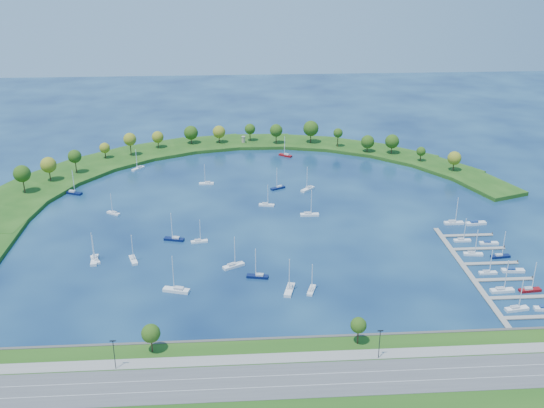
{
  "coord_description": "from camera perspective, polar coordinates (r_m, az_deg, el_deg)",
  "views": [
    {
      "loc": [
        -13.24,
        -271.95,
        119.52
      ],
      "look_at": [
        5.0,
        5.0,
        4.0
      ],
      "focal_mm": 41.25,
      "sensor_mm": 36.0,
      "label": 1
    }
  ],
  "objects": [
    {
      "name": "moored_boat_14",
      "position": [
        339.2,
        -17.66,
        1.02
      ],
      "size": [
        9.27,
        5.83,
        13.22
      ],
      "rotation": [
        0.0,
        0.0,
        5.88
      ],
      "color": "#0A143F",
      "rests_on": "ground"
    },
    {
      "name": "moored_boat_11",
      "position": [
        297.81,
        3.43,
        -0.91
      ],
      "size": [
        8.86,
        2.53,
        13.0
      ],
      "rotation": [
        0.0,
        0.0,
        -0.01
      ],
      "color": "white",
      "rests_on": "ground"
    },
    {
      "name": "moored_boat_6",
      "position": [
        276.25,
        -8.92,
        -3.12
      ],
      "size": [
        9.1,
        4.63,
        12.88
      ],
      "rotation": [
        0.0,
        0.0,
        2.88
      ],
      "color": "#0A143F",
      "rests_on": "ground"
    },
    {
      "name": "docked_boat_6",
      "position": [
        273.47,
        17.88,
        -4.29
      ],
      "size": [
        8.1,
        3.29,
        11.57
      ],
      "rotation": [
        0.0,
        0.0,
        -0.14
      ],
      "color": "white",
      "rests_on": "ground"
    },
    {
      "name": "moored_boat_0",
      "position": [
        236.93,
        -8.71,
        -7.71
      ],
      "size": [
        10.34,
        5.53,
        14.64
      ],
      "rotation": [
        0.0,
        0.0,
        2.85
      ],
      "color": "white",
      "rests_on": "ground"
    },
    {
      "name": "moored_boat_15",
      "position": [
        234.93,
        3.62,
        -7.78
      ],
      "size": [
        4.39,
        7.8,
        11.06
      ],
      "rotation": [
        0.0,
        0.0,
        1.25
      ],
      "color": "white",
      "rests_on": "ground"
    },
    {
      "name": "docked_boat_10",
      "position": [
        300.51,
        16.25,
        -1.6
      ],
      "size": [
        8.89,
        2.51,
        13.05
      ],
      "rotation": [
        0.0,
        0.0,
        -0.0
      ],
      "color": "white",
      "rests_on": "ground"
    },
    {
      "name": "moored_boat_18",
      "position": [
        272.9,
        -6.67,
        -3.34
      ],
      "size": [
        7.51,
        3.23,
        10.68
      ],
      "rotation": [
        0.0,
        0.0,
        0.17
      ],
      "color": "white",
      "rests_on": "ground"
    },
    {
      "name": "south_shoreline",
      "position": [
        190.91,
        1.07,
        -15.78
      ],
      "size": [
        420.0,
        43.1,
        11.6
      ],
      "color": "#1B4612",
      "rests_on": "ground"
    },
    {
      "name": "moored_boat_5",
      "position": [
        243.59,
        -1.31,
        -6.55
      ],
      "size": [
        8.72,
        3.96,
        12.39
      ],
      "rotation": [
        0.0,
        0.0,
        2.94
      ],
      "color": "#0A143F",
      "rests_on": "ground"
    },
    {
      "name": "moored_boat_13",
      "position": [
        234.67,
        1.61,
        -7.76
      ],
      "size": [
        5.03,
        9.84,
        13.92
      ],
      "rotation": [
        0.0,
        0.0,
        4.45
      ],
      "color": "white",
      "rests_on": "ground"
    },
    {
      "name": "moored_boat_16",
      "position": [
        367.43,
        -12.12,
        3.25
      ],
      "size": [
        6.97,
        7.95,
        12.2
      ],
      "rotation": [
        0.0,
        0.0,
        4.04
      ],
      "color": "white",
      "rests_on": "ground"
    },
    {
      "name": "moored_boat_8",
      "position": [
        265.75,
        -15.84,
        -4.85
      ],
      "size": [
        5.34,
        7.79,
        11.23
      ],
      "rotation": [
        0.0,
        0.0,
        2.04
      ],
      "color": "white",
      "rests_on": "ground"
    },
    {
      "name": "docked_boat_8",
      "position": [
        284.34,
        16.97,
        -3.12
      ],
      "size": [
        7.41,
        2.22,
        10.83
      ],
      "rotation": [
        0.0,
        0.0,
        -0.02
      ],
      "color": "white",
      "rests_on": "ground"
    },
    {
      "name": "moored_boat_4",
      "position": [
        308.48,
        -0.5,
        -0.02
      ],
      "size": [
        7.87,
        3.61,
        11.18
      ],
      "rotation": [
        0.0,
        0.0,
        6.08
      ],
      "color": "white",
      "rests_on": "ground"
    },
    {
      "name": "docked_boat_2",
      "position": [
        249.42,
        20.26,
        -7.34
      ],
      "size": [
        9.0,
        2.99,
        13.04
      ],
      "rotation": [
        0.0,
        0.0,
        0.06
      ],
      "color": "white",
      "rests_on": "ground"
    },
    {
      "name": "moored_boat_2",
      "position": [
        261.75,
        -12.55,
        -4.94
      ],
      "size": [
        4.77,
        8.46,
        11.99
      ],
      "rotation": [
        0.0,
        0.0,
        5.04
      ],
      "color": "white",
      "rests_on": "ground"
    },
    {
      "name": "docked_boat_4",
      "position": [
        260.42,
        19.1,
        -5.87
      ],
      "size": [
        7.11,
        2.06,
        10.41
      ],
      "rotation": [
        0.0,
        0.0,
        0.01
      ],
      "color": "white",
      "rests_on": "ground"
    },
    {
      "name": "dock_system",
      "position": [
        261.56,
        18.94,
        -5.85
      ],
      "size": [
        24.28,
        82.0,
        1.6
      ],
      "color": "gray",
      "rests_on": "ground"
    },
    {
      "name": "moored_boat_9",
      "position": [
        330.12,
        0.55,
        1.54
      ],
      "size": [
        8.22,
        5.86,
        11.93
      ],
      "rotation": [
        0.0,
        0.0,
        3.64
      ],
      "color": "#0A143F",
      "rests_on": "ground"
    },
    {
      "name": "breakwater_trees",
      "position": [
        375.64,
        -3.62,
        5.65
      ],
      "size": [
        238.58,
        91.26,
        14.64
      ],
      "color": "#382314",
      "rests_on": "breakwater"
    },
    {
      "name": "moored_boat_3",
      "position": [
        251.43,
        -3.55,
        -5.59
      ],
      "size": [
        9.09,
        6.57,
        13.23
      ],
      "rotation": [
        0.0,
        0.0,
        0.51
      ],
      "color": "white",
      "rests_on": "ground"
    },
    {
      "name": "docked_boat_11",
      "position": [
        303.13,
        18.08,
        -1.66
      ],
      "size": [
        9.77,
        3.65,
        1.95
      ],
      "rotation": [
        0.0,
        0.0,
        0.1
      ],
      "color": "white",
      "rests_on": "ground"
    },
    {
      "name": "docked_boat_5",
      "position": [
        265.4,
        21.11,
        -5.66
      ],
      "size": [
        9.02,
        3.11,
        1.81
      ],
      "rotation": [
        0.0,
        0.0,
        -0.07
      ],
      "color": "white",
      "rests_on": "ground"
    },
    {
      "name": "docked_boat_0",
      "position": [
        239.53,
        21.44,
        -8.83
      ],
      "size": [
        8.75,
        3.59,
        12.49
      ],
      "rotation": [
        0.0,
        0.0,
        0.15
      ],
      "color": "white",
      "rests_on": "ground"
    },
    {
      "name": "moored_boat_17",
      "position": [
        308.58,
        -14.27,
        -0.75
      ],
      "size": [
        6.98,
        5.56,
        10.39
      ],
      "rotation": [
        0.0,
        0.0,
        2.55
      ],
      "color": "white",
      "rests_on": "ground"
    },
    {
      "name": "docked_boat_3",
      "position": [
        253.51,
        22.48,
        -7.19
      ],
      "size": [
        8.48,
        3.14,
        12.19
      ],
      "rotation": [
        0.0,
        0.0,
        0.1
      ],
      "color": "maroon",
      "rests_on": "ground"
    },
    {
      "name": "docked_boat_9",
      "position": [
        285.41,
        19.16,
        -3.37
      ],
      "size": [
        8.07,
        2.63,
        1.62
      ],
      "rotation": [
        0.0,
        0.0,
        -0.05
      ],
      "color": "white",
      "rests_on": "ground"
    },
    {
      "name": "moored_boat_12",
      "position": [
        338.21,
        -6.0,
        1.93
      ],
      "size": [
        7.8,
        2.25,
        11.43
      ],
      "rotation": [
        0.0,
        0.0,
        3.13
      ],
      "color": "white",
      "rests_on": "ground"
    },
    {
      "name": "moored_boat_1",
      "position": [
        328.9,
        3.29,
        1.43
      ],
      "size": [
        8.06,
        8.15,
        13.17
      ],
      "rotation": [
        0.0,
        0.0,
        3.94
      ],
      "color": "white",
      "rests_on": "ground"
    },
    {
      "name": "harbor_tower",
      "position": [
        402.44,
        -2.63,
        5.91
      ],
      "size": [
        2.6,
        2.6,
        4.12
      ],
      "color": "gray",
      "rests_on": "breakwater"
    },
    {
      "name": "ground",
      "position": [
        297.35,
        -0.9,
        -1.11
      ],
      "size": [
        700.0,
        700.0,
        0.0
      ],
      "primitive_type": "plane",
      "color": "#06143C",
      "rests_on": "ground"
    },
    {
      "name": "docked_boat_7",
      "position": [
        275.15,
        20.12,
        -4.44
      ],
      "size": [
        8.24,
        3.1,
        11.82
      ],
      "rotation": [
        0.0,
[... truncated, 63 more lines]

